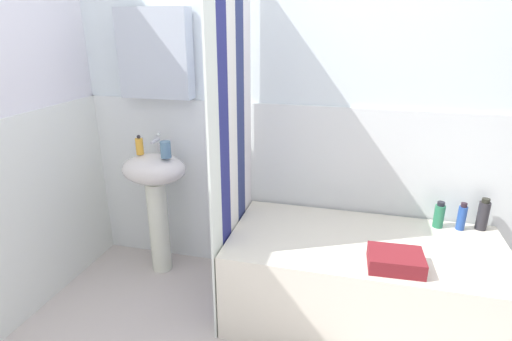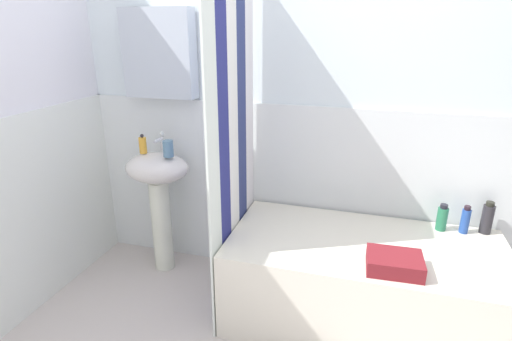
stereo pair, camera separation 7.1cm
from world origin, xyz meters
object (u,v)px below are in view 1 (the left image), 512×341
(shampoo_bottle, at_px, (483,215))
(conditioner_bottle, at_px, (439,215))
(soap_dispenser, at_px, (139,146))
(towel_folded, at_px, (396,260))
(toothbrush_cup, at_px, (166,150))
(sink, at_px, (156,187))
(body_wash_bottle, at_px, (462,217))
(bathtub, at_px, (362,280))

(shampoo_bottle, xyz_separation_m, conditioner_bottle, (-0.24, -0.03, -0.02))
(soap_dispenser, relative_size, towel_folded, 0.49)
(conditioner_bottle, distance_m, towel_folded, 0.59)
(toothbrush_cup, xyz_separation_m, conditioner_bottle, (1.69, 0.13, -0.32))
(toothbrush_cup, height_order, towel_folded, toothbrush_cup)
(sink, relative_size, body_wash_bottle, 5.11)
(soap_dispenser, bearing_deg, toothbrush_cup, -6.22)
(conditioner_bottle, bearing_deg, sink, -176.87)
(sink, distance_m, bathtub, 1.45)
(sink, height_order, shampoo_bottle, sink)
(toothbrush_cup, bearing_deg, towel_folded, -15.34)
(soap_dispenser, height_order, conditioner_bottle, soap_dispenser)
(bathtub, height_order, towel_folded, towel_folded)
(sink, height_order, bathtub, sink)
(toothbrush_cup, bearing_deg, soap_dispenser, 173.78)
(sink, xyz_separation_m, towel_folded, (1.53, -0.42, -0.07))
(sink, relative_size, toothbrush_cup, 8.07)
(soap_dispenser, bearing_deg, body_wash_bottle, 3.12)
(soap_dispenser, relative_size, bathtub, 0.09)
(toothbrush_cup, relative_size, conditioner_bottle, 0.66)
(shampoo_bottle, xyz_separation_m, body_wash_bottle, (-0.12, -0.03, -0.01))
(towel_folded, bearing_deg, shampoo_bottle, 46.78)
(bathtub, relative_size, shampoo_bottle, 7.76)
(toothbrush_cup, height_order, body_wash_bottle, toothbrush_cup)
(sink, xyz_separation_m, shampoo_bottle, (2.05, 0.13, -0.02))
(bathtub, xyz_separation_m, shampoo_bottle, (0.66, 0.32, 0.35))
(soap_dispenser, distance_m, towel_folded, 1.70)
(soap_dispenser, distance_m, body_wash_bottle, 2.04)
(sink, height_order, toothbrush_cup, toothbrush_cup)
(sink, bearing_deg, body_wash_bottle, 2.91)
(toothbrush_cup, distance_m, bathtub, 1.44)
(soap_dispenser, xyz_separation_m, conditioner_bottle, (1.89, 0.11, -0.32))
(sink, height_order, soap_dispenser, soap_dispenser)
(shampoo_bottle, distance_m, body_wash_bottle, 0.13)
(soap_dispenser, bearing_deg, towel_folded, -14.26)
(towel_folded, bearing_deg, conditioner_bottle, 62.01)
(soap_dispenser, relative_size, shampoo_bottle, 0.67)
(shampoo_bottle, bearing_deg, body_wash_bottle, -164.32)
(shampoo_bottle, height_order, towel_folded, shampoo_bottle)
(toothbrush_cup, xyz_separation_m, bathtub, (1.28, -0.16, -0.66))
(bathtub, distance_m, body_wash_bottle, 0.70)
(sink, relative_size, conditioner_bottle, 5.31)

